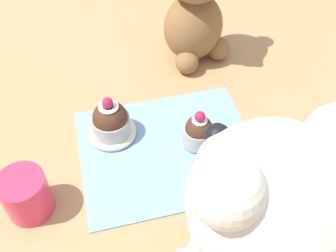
{
  "coord_description": "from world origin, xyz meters",
  "views": [
    {
      "loc": [
        0.09,
        0.36,
        0.47
      ],
      "look_at": [
        0.0,
        0.0,
        0.06
      ],
      "focal_mm": 42.0,
      "sensor_mm": 36.0,
      "label": 1
    }
  ],
  "objects_px": {
    "teddy_bear_cream": "(254,236)",
    "juice_glass": "(26,195)",
    "saucer_plate": "(112,132)",
    "cupcake_near_tan_bear": "(111,120)",
    "cupcake_near_cream_bear": "(199,132)",
    "teddy_bear_tan": "(195,7)"
  },
  "relations": [
    {
      "from": "teddy_bear_cream",
      "to": "juice_glass",
      "type": "distance_m",
      "value": 0.3
    },
    {
      "from": "saucer_plate",
      "to": "juice_glass",
      "type": "xyz_separation_m",
      "value": [
        0.13,
        0.1,
        0.02
      ]
    },
    {
      "from": "cupcake_near_tan_bear",
      "to": "juice_glass",
      "type": "distance_m",
      "value": 0.16
    },
    {
      "from": "teddy_bear_cream",
      "to": "cupcake_near_cream_bear",
      "type": "bearing_deg",
      "value": -109.43
    },
    {
      "from": "teddy_bear_cream",
      "to": "saucer_plate",
      "type": "xyz_separation_m",
      "value": [
        0.1,
        -0.27,
        -0.13
      ]
    },
    {
      "from": "teddy_bear_tan",
      "to": "juice_glass",
      "type": "bearing_deg",
      "value": -158.47
    },
    {
      "from": "saucer_plate",
      "to": "cupcake_near_tan_bear",
      "type": "relative_size",
      "value": 1.07
    },
    {
      "from": "cupcake_near_tan_bear",
      "to": "teddy_bear_tan",
      "type": "bearing_deg",
      "value": -137.89
    },
    {
      "from": "teddy_bear_tan",
      "to": "saucer_plate",
      "type": "relative_size",
      "value": 2.97
    },
    {
      "from": "teddy_bear_tan",
      "to": "cupcake_near_cream_bear",
      "type": "xyz_separation_m",
      "value": [
        0.05,
        0.21,
        -0.07
      ]
    },
    {
      "from": "teddy_bear_cream",
      "to": "cupcake_near_tan_bear",
      "type": "distance_m",
      "value": 0.31
    },
    {
      "from": "teddy_bear_cream",
      "to": "juice_glass",
      "type": "relative_size",
      "value": 4.35
    },
    {
      "from": "teddy_bear_cream",
      "to": "cupcake_near_cream_bear",
      "type": "distance_m",
      "value": 0.25
    },
    {
      "from": "juice_glass",
      "to": "saucer_plate",
      "type": "bearing_deg",
      "value": -141.18
    },
    {
      "from": "saucer_plate",
      "to": "cupcake_near_tan_bear",
      "type": "height_order",
      "value": "cupcake_near_tan_bear"
    },
    {
      "from": "teddy_bear_tan",
      "to": "saucer_plate",
      "type": "bearing_deg",
      "value": -157.15
    },
    {
      "from": "cupcake_near_tan_bear",
      "to": "cupcake_near_cream_bear",
      "type": "bearing_deg",
      "value": 158.0
    },
    {
      "from": "teddy_bear_cream",
      "to": "cupcake_near_tan_bear",
      "type": "xyz_separation_m",
      "value": [
        0.1,
        -0.27,
        -0.11
      ]
    },
    {
      "from": "teddy_bear_tan",
      "to": "cupcake_near_cream_bear",
      "type": "height_order",
      "value": "teddy_bear_tan"
    },
    {
      "from": "cupcake_near_tan_bear",
      "to": "juice_glass",
      "type": "height_order",
      "value": "cupcake_near_tan_bear"
    },
    {
      "from": "cupcake_near_tan_bear",
      "to": "juice_glass",
      "type": "xyz_separation_m",
      "value": [
        0.13,
        0.1,
        -0.0
      ]
    },
    {
      "from": "saucer_plate",
      "to": "teddy_bear_cream",
      "type": "bearing_deg",
      "value": 110.66
    }
  ]
}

